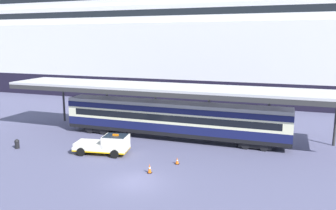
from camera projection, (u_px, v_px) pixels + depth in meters
ground_plane at (135, 182)px, 26.25m from camera, size 400.00×400.00×0.00m
cruise_ship at (318, 12)px, 59.37m from camera, size 174.69×23.10×43.54m
platform_canopy at (174, 89)px, 37.14m from camera, size 39.67×6.21×5.78m
train_carriage at (173, 118)px, 37.33m from camera, size 24.92×2.81×4.11m
service_truck at (107, 144)px, 32.51m from camera, size 5.45×2.86×2.02m
traffic_cone_near at (150, 169)px, 27.95m from camera, size 0.36×0.36×0.79m
traffic_cone_mid at (177, 161)px, 29.98m from camera, size 0.36×0.36×0.61m
quay_bollard at (17, 143)px, 34.28m from camera, size 0.48×0.48×0.96m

